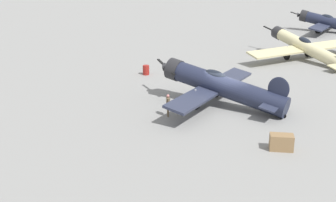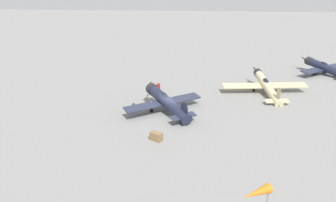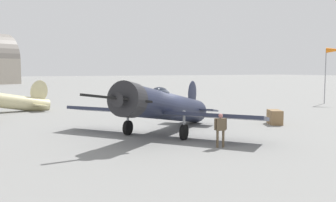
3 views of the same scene
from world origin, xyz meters
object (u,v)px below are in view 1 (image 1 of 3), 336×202
(airplane_foreground, at_px, (220,86))
(equipment_crate, at_px, (281,142))
(ground_crew_mechanic, at_px, (168,103))
(airplane_mid_apron, at_px, (308,48))
(airplane_far_line, at_px, (330,22))
(fuel_drum, at_px, (146,70))

(airplane_foreground, distance_m, equipment_crate, 8.14)
(airplane_foreground, bearing_deg, ground_crew_mechanic, 61.63)
(airplane_mid_apron, distance_m, equipment_crate, 23.00)
(airplane_foreground, relative_size, equipment_crate, 6.58)
(airplane_mid_apron, bearing_deg, airplane_far_line, -54.73)
(airplane_mid_apron, height_order, fuel_drum, airplane_mid_apron)
(airplane_mid_apron, xyz_separation_m, airplane_far_line, (-13.29, -12.97, 0.06))
(airplane_far_line, bearing_deg, fuel_drum, 74.40)
(airplane_foreground, bearing_deg, fuel_drum, -23.89)
(airplane_far_line, height_order, fuel_drum, airplane_far_line)
(airplane_mid_apron, relative_size, airplane_far_line, 1.38)
(airplane_far_line, bearing_deg, airplane_foreground, 90.92)
(airplane_mid_apron, distance_m, fuel_drum, 17.35)
(equipment_crate, bearing_deg, airplane_foreground, -90.34)
(ground_crew_mechanic, xyz_separation_m, equipment_crate, (-4.26, 7.31, -0.49))
(airplane_foreground, xyz_separation_m, ground_crew_mechanic, (4.31, 0.76, -0.59))
(airplane_far_line, relative_size, fuel_drum, 11.24)
(equipment_crate, bearing_deg, airplane_far_line, -132.57)
(airplane_foreground, height_order, ground_crew_mechanic, airplane_foreground)
(airplane_mid_apron, xyz_separation_m, equipment_crate, (14.79, 17.60, -0.85))
(airplane_foreground, bearing_deg, airplane_mid_apron, -95.46)
(ground_crew_mechanic, bearing_deg, fuel_drum, -85.43)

